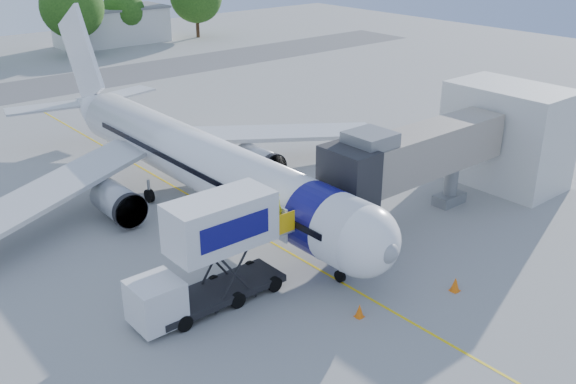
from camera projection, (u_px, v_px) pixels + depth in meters
ground at (234, 221)px, 40.15m from camera, size 160.00×160.00×0.00m
guidance_line at (234, 221)px, 40.15m from camera, size 0.15×70.00×0.01m
taxiway_strip at (10, 92)px, 69.76m from camera, size 120.00×10.00×0.01m
aircraft at (196, 159)px, 41.90m from camera, size 34.17×37.73×11.35m
jet_bridge at (409, 157)px, 38.23m from camera, size 13.90×3.20×6.60m
terminal_stub at (507, 135)px, 44.76m from camera, size 5.00×8.00×7.00m
catering_hiloader at (210, 254)px, 30.43m from camera, size 8.50×2.44×5.50m
ground_tug at (451, 357)px, 26.46m from camera, size 4.12×2.89×1.49m
safety_cone_a at (455, 284)px, 32.47m from camera, size 0.49×0.49×0.78m
safety_cone_b at (359, 311)px, 30.36m from camera, size 0.43×0.43×0.69m
outbuilding_right at (112, 26)px, 95.80m from camera, size 16.40×7.40×5.30m
tree_e at (72, 7)px, 85.92m from camera, size 8.47×8.47×10.80m
tree_f at (124, 11)px, 95.17m from camera, size 6.22×6.22×7.93m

